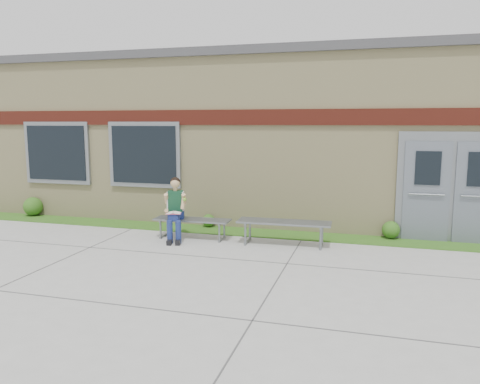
% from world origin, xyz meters
% --- Properties ---
extents(ground, '(80.00, 80.00, 0.00)m').
position_xyz_m(ground, '(0.00, 0.00, 0.00)').
color(ground, '#9E9E99').
rests_on(ground, ground).
extents(grass_strip, '(16.00, 0.80, 0.02)m').
position_xyz_m(grass_strip, '(0.00, 2.60, 0.01)').
color(grass_strip, '#225215').
rests_on(grass_strip, ground).
extents(school_building, '(16.20, 6.22, 4.20)m').
position_xyz_m(school_building, '(-0.00, 5.99, 2.10)').
color(school_building, beige).
rests_on(school_building, ground).
extents(bench_left, '(1.67, 0.50, 0.43)m').
position_xyz_m(bench_left, '(-1.29, 1.77, 0.33)').
color(bench_left, slate).
rests_on(bench_left, ground).
extents(bench_right, '(1.92, 0.59, 0.49)m').
position_xyz_m(bench_right, '(0.71, 1.77, 0.38)').
color(bench_right, slate).
rests_on(bench_right, ground).
extents(girl, '(0.57, 0.85, 1.33)m').
position_xyz_m(girl, '(-1.60, 1.57, 0.69)').
color(girl, navy).
rests_on(girl, ground).
extents(shrub_west, '(0.49, 0.49, 0.49)m').
position_xyz_m(shrub_west, '(-6.27, 2.85, 0.27)').
color(shrub_west, '#225215').
rests_on(shrub_west, grass_strip).
extents(shrub_mid, '(0.30, 0.30, 0.30)m').
position_xyz_m(shrub_mid, '(-1.31, 2.85, 0.17)').
color(shrub_mid, '#225215').
rests_on(shrub_mid, grass_strip).
extents(shrub_east, '(0.37, 0.37, 0.37)m').
position_xyz_m(shrub_east, '(2.83, 2.85, 0.21)').
color(shrub_east, '#225215').
rests_on(shrub_east, grass_strip).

